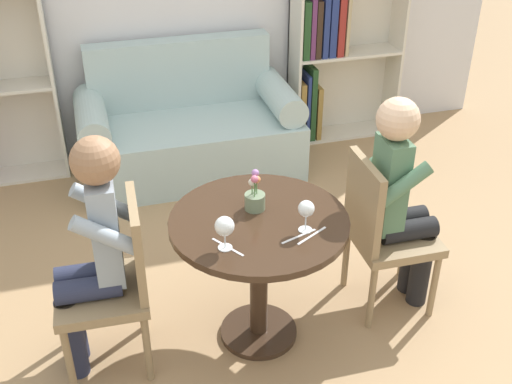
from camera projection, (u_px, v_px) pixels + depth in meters
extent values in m
plane|color=tan|center=(259.00, 333.00, 3.38)|extent=(16.00, 16.00, 0.00)
cylinder|color=#382619|center=(259.00, 222.00, 3.01)|extent=(0.85, 0.85, 0.03)
cylinder|color=#382619|center=(259.00, 280.00, 3.19)|extent=(0.09, 0.09, 0.66)
cylinder|color=#382619|center=(259.00, 331.00, 3.37)|extent=(0.40, 0.40, 0.03)
cube|color=#A8C1C1|center=(191.00, 146.00, 4.76)|extent=(1.58, 0.80, 0.42)
cube|color=#A8C1C1|center=(179.00, 72.00, 4.78)|extent=(1.36, 0.16, 0.50)
cylinder|color=#A8C1C1|center=(91.00, 117.00, 4.43)|extent=(0.22, 0.72, 0.22)
cylinder|color=#A8C1C1|center=(279.00, 96.00, 4.75)|extent=(0.22, 0.72, 0.22)
cube|color=silver|center=(53.00, 82.00, 4.52)|extent=(0.02, 0.28, 1.41)
cube|color=silver|center=(9.00, 175.00, 4.78)|extent=(0.83, 0.28, 0.02)
cube|color=silver|center=(340.00, 48.00, 5.16)|extent=(0.88, 0.02, 1.41)
cube|color=silver|center=(295.00, 58.00, 4.95)|extent=(0.02, 0.28, 1.41)
cube|color=silver|center=(396.00, 48.00, 5.15)|extent=(0.02, 0.28, 1.41)
cube|color=silver|center=(340.00, 132.00, 5.41)|extent=(0.83, 0.28, 0.02)
cube|color=silver|center=(346.00, 53.00, 5.05)|extent=(0.83, 0.28, 0.02)
cube|color=olive|center=(299.00, 109.00, 5.18)|extent=(0.04, 0.23, 0.49)
cube|color=navy|center=(304.00, 105.00, 5.18)|extent=(0.03, 0.23, 0.55)
cube|color=#234723|center=(309.00, 101.00, 5.17)|extent=(0.04, 0.23, 0.61)
cube|color=olive|center=(315.00, 110.00, 5.23)|extent=(0.04, 0.23, 0.44)
cube|color=#234723|center=(303.00, 28.00, 4.84)|extent=(0.05, 0.23, 0.44)
cube|color=#602D5B|center=(309.00, 18.00, 4.81)|extent=(0.04, 0.23, 0.59)
cube|color=#332319|center=(315.00, 27.00, 4.86)|extent=(0.04, 0.23, 0.44)
cube|color=navy|center=(322.00, 15.00, 4.83)|extent=(0.04, 0.23, 0.61)
cube|color=navy|center=(329.00, 24.00, 4.88)|extent=(0.05, 0.23, 0.46)
cube|color=maroon|center=(337.00, 16.00, 4.86)|extent=(0.05, 0.23, 0.58)
cube|color=tan|center=(343.00, 24.00, 4.91)|extent=(0.03, 0.23, 0.45)
cylinder|color=#937A56|center=(70.00, 310.00, 3.24)|extent=(0.04, 0.04, 0.40)
cylinder|color=#937A56|center=(69.00, 361.00, 2.94)|extent=(0.04, 0.04, 0.40)
cylinder|color=#937A56|center=(141.00, 299.00, 3.31)|extent=(0.04, 0.04, 0.40)
cylinder|color=#937A56|center=(147.00, 348.00, 3.01)|extent=(0.04, 0.04, 0.40)
cube|color=#937A56|center=(101.00, 293.00, 3.01)|extent=(0.44, 0.44, 0.05)
cube|color=#937A56|center=(137.00, 244.00, 2.91)|extent=(0.06, 0.38, 0.45)
cylinder|color=#937A56|center=(434.00, 286.00, 3.40)|extent=(0.04, 0.04, 0.40)
cylinder|color=#937A56|center=(404.00, 247.00, 3.69)|extent=(0.04, 0.04, 0.40)
cylinder|color=#937A56|center=(372.00, 297.00, 3.32)|extent=(0.04, 0.04, 0.40)
cylinder|color=#937A56|center=(346.00, 257.00, 3.61)|extent=(0.04, 0.04, 0.40)
cube|color=#937A56|center=(393.00, 237.00, 3.39)|extent=(0.43, 0.43, 0.05)
cube|color=#937A56|center=(364.00, 202.00, 3.22)|extent=(0.05, 0.38, 0.45)
cylinder|color=#282D47|center=(73.00, 322.00, 3.13)|extent=(0.11, 0.11, 0.45)
cylinder|color=#282D47|center=(73.00, 338.00, 3.04)|extent=(0.11, 0.11, 0.45)
cylinder|color=#282D47|center=(88.00, 274.00, 3.01)|extent=(0.30, 0.12, 0.11)
cylinder|color=#282D47|center=(88.00, 289.00, 2.91)|extent=(0.30, 0.12, 0.11)
cube|color=#93A3B2|center=(106.00, 232.00, 2.85)|extent=(0.13, 0.21, 0.51)
cylinder|color=#93A3B2|center=(103.00, 202.00, 2.92)|extent=(0.29, 0.08, 0.23)
cylinder|color=#93A3B2|center=(105.00, 236.00, 2.69)|extent=(0.29, 0.08, 0.23)
sphere|color=#936B4C|center=(95.00, 161.00, 2.66)|extent=(0.21, 0.21, 0.21)
cylinder|color=black|center=(421.00, 269.00, 3.48)|extent=(0.11, 0.11, 0.45)
cylinder|color=black|center=(411.00, 257.00, 3.57)|extent=(0.11, 0.11, 0.45)
cylinder|color=black|center=(408.00, 230.00, 3.31)|extent=(0.30, 0.12, 0.11)
cylinder|color=black|center=(399.00, 219.00, 3.41)|extent=(0.30, 0.12, 0.11)
cube|color=#517A5B|center=(390.00, 185.00, 3.20)|extent=(0.12, 0.20, 0.51)
cylinder|color=#517A5B|center=(404.00, 185.00, 3.05)|extent=(0.29, 0.08, 0.23)
cylinder|color=#517A5B|center=(380.00, 159.00, 3.27)|extent=(0.29, 0.08, 0.23)
sphere|color=beige|center=(398.00, 119.00, 3.01)|extent=(0.21, 0.21, 0.21)
cylinder|color=white|center=(225.00, 247.00, 2.81)|extent=(0.06, 0.06, 0.00)
cylinder|color=white|center=(225.00, 240.00, 2.79)|extent=(0.01, 0.01, 0.08)
sphere|color=white|center=(225.00, 226.00, 2.75)|extent=(0.09, 0.09, 0.09)
sphere|color=beige|center=(225.00, 228.00, 2.75)|extent=(0.06, 0.06, 0.06)
cylinder|color=white|center=(305.00, 230.00, 2.92)|extent=(0.06, 0.06, 0.00)
cylinder|color=white|center=(306.00, 222.00, 2.90)|extent=(0.01, 0.01, 0.08)
sphere|color=white|center=(306.00, 209.00, 2.86)|extent=(0.08, 0.08, 0.08)
sphere|color=maroon|center=(306.00, 210.00, 2.87)|extent=(0.05, 0.05, 0.05)
cylinder|color=gray|center=(255.00, 202.00, 3.06)|extent=(0.10, 0.10, 0.08)
cylinder|color=#4C7A42|center=(257.00, 187.00, 3.02)|extent=(0.00, 0.01, 0.08)
sphere|color=#E07F4C|center=(257.00, 180.00, 3.00)|extent=(0.04, 0.04, 0.04)
cylinder|color=#4C7A42|center=(254.00, 188.00, 2.99)|extent=(0.01, 0.01, 0.10)
sphere|color=#D16684|center=(254.00, 179.00, 2.97)|extent=(0.04, 0.04, 0.04)
cylinder|color=#4C7A42|center=(252.00, 188.00, 3.02)|extent=(0.01, 0.01, 0.07)
sphere|color=silver|center=(252.00, 182.00, 3.00)|extent=(0.04, 0.04, 0.04)
cylinder|color=#4C7A42|center=(255.00, 182.00, 3.03)|extent=(0.00, 0.01, 0.10)
sphere|color=#9E70B2|center=(255.00, 173.00, 3.01)|extent=(0.04, 0.04, 0.04)
cylinder|color=#4C7A42|center=(254.00, 187.00, 3.03)|extent=(0.01, 0.01, 0.07)
sphere|color=#9E70B2|center=(254.00, 180.00, 3.01)|extent=(0.04, 0.04, 0.04)
cube|color=silver|center=(299.00, 236.00, 2.88)|extent=(0.18, 0.07, 0.00)
cube|color=silver|center=(312.00, 236.00, 2.89)|extent=(0.17, 0.10, 0.00)
cube|color=silver|center=(228.00, 247.00, 2.81)|extent=(0.11, 0.17, 0.00)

